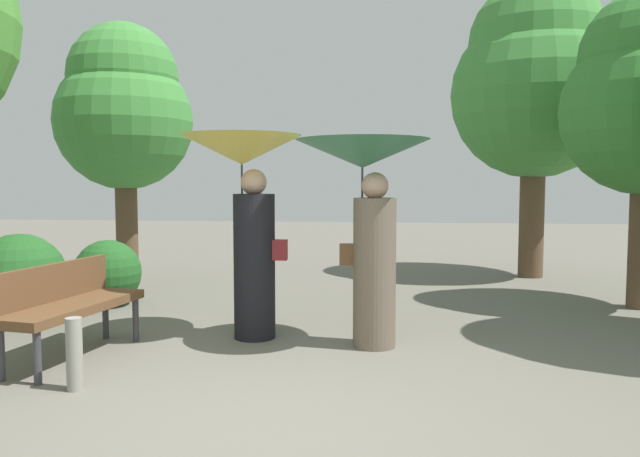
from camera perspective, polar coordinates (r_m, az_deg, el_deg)
ground_plane at (r=4.17m, az=-4.32°, el=-17.42°), size 40.00×40.00×0.00m
person_left at (r=6.02m, az=-6.91°, el=3.28°), size 1.18×1.18×2.01m
person_right at (r=5.67m, az=4.42°, el=3.06°), size 1.25×1.25×1.95m
park_bench at (r=5.80m, az=-22.73°, el=-6.30°), size 0.71×1.56×0.83m
tree_near_right at (r=10.62m, az=19.59°, el=13.04°), size 2.68×2.68×4.82m
tree_mid_left at (r=9.87m, az=-17.95°, el=10.66°), size 2.07×2.07×3.96m
bush_path_right at (r=7.41m, az=-26.42°, el=-4.27°), size 0.99×0.99×0.99m
bush_far_side at (r=8.09m, az=-19.35°, el=-3.95°), size 0.83×0.83×0.83m
path_marker_post at (r=4.95m, az=-22.11°, el=-10.89°), size 0.12×0.12×0.55m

